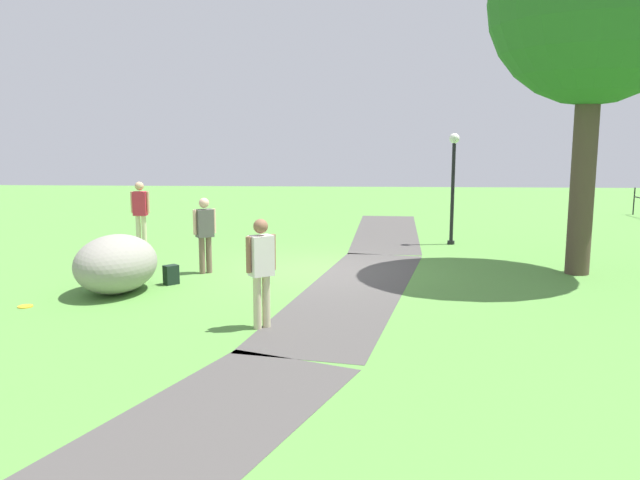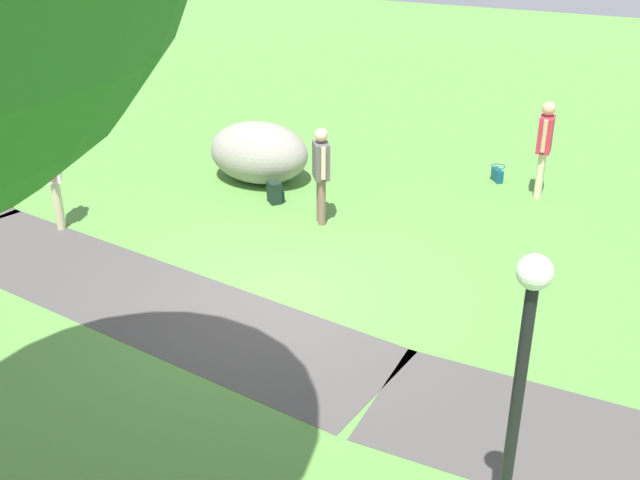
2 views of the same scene
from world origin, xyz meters
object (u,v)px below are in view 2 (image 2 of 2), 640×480
object	(u,v)px
lawn_boulder	(259,152)
man_near_boulder	(53,171)
woman_with_handbag	(544,142)
frisbee_on_grass	(237,151)
lamp_post	(519,385)
passerby_on_path	(321,169)
backpack_by_boulder	(275,192)
handbag_on_grass	(497,174)

from	to	relation	value
lawn_boulder	man_near_boulder	xyz separation A→B (m)	(2.17, 3.18, 0.46)
woman_with_handbag	frisbee_on_grass	bearing A→B (deg)	-0.18
lamp_post	man_near_boulder	world-z (taller)	lamp_post
passerby_on_path	backpack_by_boulder	world-z (taller)	passerby_on_path
lamp_post	woman_with_handbag	world-z (taller)	lamp_post
woman_with_handbag	lamp_post	bearing A→B (deg)	96.05
lamp_post	woman_with_handbag	xyz separation A→B (m)	(0.91, -8.58, -0.89)
passerby_on_path	lawn_boulder	bearing A→B (deg)	-36.02
frisbee_on_grass	passerby_on_path	bearing A→B (deg)	139.25
lawn_boulder	backpack_by_boulder	xyz separation A→B (m)	(-0.73, 0.85, -0.37)
backpack_by_boulder	woman_with_handbag	bearing A→B (deg)	-154.43
lawn_boulder	frisbee_on_grass	size ratio (longest dim) A/B	8.11
woman_with_handbag	handbag_on_grass	world-z (taller)	woman_with_handbag
man_near_boulder	frisbee_on_grass	size ratio (longest dim) A/B	6.78
woman_with_handbag	frisbee_on_grass	distance (m)	6.34
woman_with_handbag	passerby_on_path	xyz separation A→B (m)	(3.26, 2.56, -0.07)
man_near_boulder	backpack_by_boulder	distance (m)	3.81
lawn_boulder	woman_with_handbag	distance (m)	5.25
lawn_boulder	handbag_on_grass	world-z (taller)	lawn_boulder
lawn_boulder	frisbee_on_grass	distance (m)	1.80
frisbee_on_grass	woman_with_handbag	bearing A→B (deg)	179.82
passerby_on_path	handbag_on_grass	bearing A→B (deg)	-128.64
woman_with_handbag	man_near_boulder	size ratio (longest dim) A/B	1.02
frisbee_on_grass	backpack_by_boulder	bearing A→B (deg)	132.01
lamp_post	passerby_on_path	xyz separation A→B (m)	(4.17, -6.02, -0.96)
lawn_boulder	lamp_post	bearing A→B (deg)	129.21
passerby_on_path	handbag_on_grass	xyz separation A→B (m)	(-2.42, -3.03, -0.84)
man_near_boulder	passerby_on_path	xyz separation A→B (m)	(-3.99, -1.85, -0.05)
handbag_on_grass	frisbee_on_grass	distance (m)	5.43
man_near_boulder	passerby_on_path	bearing A→B (deg)	-155.14
lamp_post	man_near_boulder	size ratio (longest dim) A/B	1.76
lamp_post	passerby_on_path	size ratio (longest dim) A/B	1.84
man_near_boulder	frisbee_on_grass	bearing A→B (deg)	-102.79
backpack_by_boulder	frisbee_on_grass	size ratio (longest dim) A/B	1.55
lamp_post	handbag_on_grass	size ratio (longest dim) A/B	8.21
frisbee_on_grass	man_near_boulder	bearing A→B (deg)	77.21
woman_with_handbag	handbag_on_grass	bearing A→B (deg)	-29.49
lamp_post	handbag_on_grass	world-z (taller)	lamp_post
lamp_post	handbag_on_grass	xyz separation A→B (m)	(1.75, -9.05, -1.80)
backpack_by_boulder	handbag_on_grass	bearing A→B (deg)	-143.95
handbag_on_grass	backpack_by_boulder	world-z (taller)	backpack_by_boulder
passerby_on_path	handbag_on_grass	size ratio (longest dim) A/B	4.46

